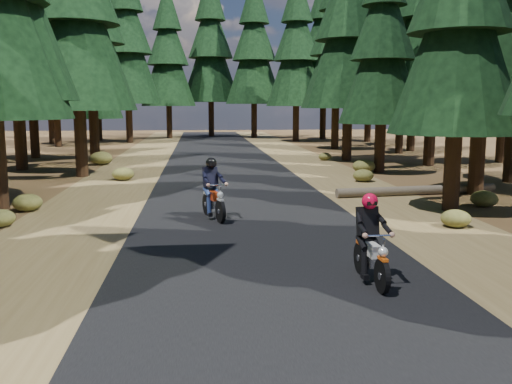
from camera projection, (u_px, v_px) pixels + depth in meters
ground at (263, 255)px, 11.78m from camera, size 120.00×120.00×0.00m
road at (244, 211)px, 16.70m from camera, size 6.00×100.00×0.01m
shoulder_l at (83, 214)px, 16.24m from camera, size 3.20×100.00×0.01m
shoulder_r at (396, 208)px, 17.15m from camera, size 3.20×100.00×0.01m
pine_forest at (220, 17)px, 31.29m from camera, size 34.59×55.08×16.32m
log_near at (418, 190)px, 19.68m from camera, size 5.93×1.08×0.32m
understory_shrubs at (230, 186)px, 20.05m from camera, size 14.70×31.05×0.69m
rider_lead at (371, 254)px, 9.86m from camera, size 0.58×1.76×1.56m
rider_follow at (213, 199)px, 15.45m from camera, size 1.05×1.94×1.66m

